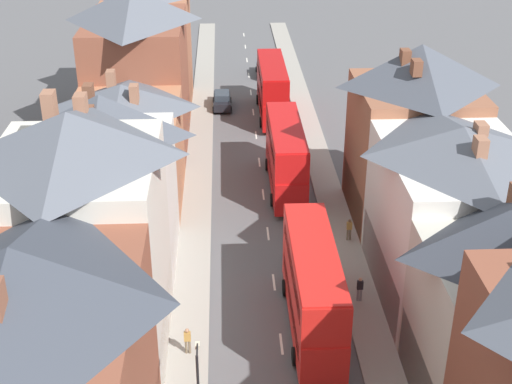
# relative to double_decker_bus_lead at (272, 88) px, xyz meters

# --- Properties ---
(pavement_left) EXTENTS (2.20, 104.00, 0.14)m
(pavement_left) POSITION_rel_double_decker_bus_lead_xyz_m (-6.89, -14.97, -2.75)
(pavement_left) COLOR gray
(pavement_left) RESTS_ON ground
(pavement_right) EXTENTS (2.20, 104.00, 0.14)m
(pavement_right) POSITION_rel_double_decker_bus_lead_xyz_m (3.31, -14.97, -2.75)
(pavement_right) COLOR gray
(pavement_right) RESTS_ON ground
(centre_line_dashes) EXTENTS (0.14, 97.80, 0.01)m
(centre_line_dashes) POSITION_rel_double_decker_bus_lead_xyz_m (-1.79, -16.97, -2.81)
(centre_line_dashes) COLOR silver
(centre_line_dashes) RESTS_ON ground
(terrace_row_left) EXTENTS (8.00, 74.84, 14.17)m
(terrace_row_left) POSITION_rel_double_decker_bus_lead_xyz_m (-11.98, -28.12, 3.38)
(terrace_row_left) COLOR silver
(terrace_row_left) RESTS_ON ground
(terrace_row_right) EXTENTS (8.00, 47.61, 13.14)m
(terrace_row_right) POSITION_rel_double_decker_bus_lead_xyz_m (8.39, -39.54, 2.92)
(terrace_row_right) COLOR beige
(terrace_row_right) RESTS_ON ground
(double_decker_bus_lead) EXTENTS (2.74, 10.80, 5.30)m
(double_decker_bus_lead) POSITION_rel_double_decker_bus_lead_xyz_m (0.00, 0.00, 0.00)
(double_decker_bus_lead) COLOR #B70F0F
(double_decker_bus_lead) RESTS_ON ground
(double_decker_bus_mid_street) EXTENTS (2.74, 10.80, 5.30)m
(double_decker_bus_mid_street) POSITION_rel_double_decker_bus_lead_xyz_m (0.00, -33.63, 0.00)
(double_decker_bus_mid_street) COLOR red
(double_decker_bus_mid_street) RESTS_ON ground
(double_decker_bus_far_approaching) EXTENTS (2.74, 10.80, 5.30)m
(double_decker_bus_far_approaching) POSITION_rel_double_decker_bus_lead_xyz_m (0.00, -15.88, 0.00)
(double_decker_bus_far_approaching) COLOR red
(double_decker_bus_far_approaching) RESTS_ON ground
(car_parked_left_a) EXTENTS (1.90, 4.42, 1.69)m
(car_parked_left_a) POSITION_rel_double_decker_bus_lead_xyz_m (0.01, 12.87, -1.97)
(car_parked_left_a) COLOR #4C515B
(car_parked_left_a) RESTS_ON ground
(car_mid_black) EXTENTS (1.90, 4.47, 1.69)m
(car_mid_black) POSITION_rel_double_decker_bus_lead_xyz_m (-4.89, 2.41, -1.97)
(car_mid_black) COLOR black
(car_mid_black) RESTS_ON ground
(pedestrian_mid_left) EXTENTS (0.36, 0.22, 1.61)m
(pedestrian_mid_left) POSITION_rel_double_decker_bus_lead_xyz_m (-6.88, -35.64, -1.78)
(pedestrian_mid_left) COLOR brown
(pedestrian_mid_left) RESTS_ON pavement_left
(pedestrian_mid_right) EXTENTS (0.36, 0.22, 1.61)m
(pedestrian_mid_right) POSITION_rel_double_decker_bus_lead_xyz_m (3.15, -31.32, -1.78)
(pedestrian_mid_right) COLOR gray
(pedestrian_mid_right) RESTS_ON pavement_right
(pedestrian_far_left) EXTENTS (0.36, 0.22, 1.61)m
(pedestrian_far_left) POSITION_rel_double_decker_bus_lead_xyz_m (3.67, -24.29, -1.78)
(pedestrian_far_left) COLOR brown
(pedestrian_far_left) RESTS_ON pavement_right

